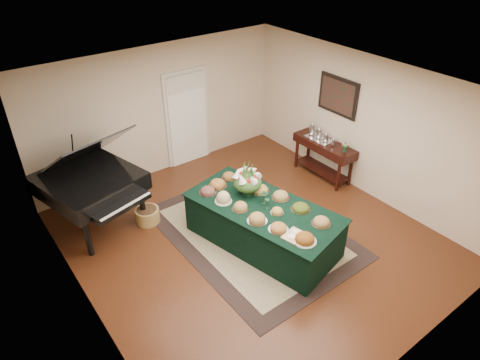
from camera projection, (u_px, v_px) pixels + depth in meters
ground at (250, 238)px, 7.44m from camera, size 6.00×6.00×0.00m
area_rug at (252, 232)px, 7.57m from camera, size 2.55×3.57×0.01m
kitchen_doorway at (187, 119)px, 9.19m from camera, size 1.05×0.07×2.10m
buffet_table at (263, 225)px, 7.14m from camera, size 1.76×2.77×0.76m
food_platters at (258, 203)px, 6.94m from camera, size 1.25×2.37×0.15m
cutting_board at (295, 235)px, 6.28m from camera, size 0.40×0.40×0.10m
green_goblets at (265, 200)px, 6.94m from camera, size 0.16×0.25×0.18m
floral_centerpiece at (248, 179)px, 7.09m from camera, size 0.49×0.49×0.49m
grand_piano at (90, 182)px, 7.32m from camera, size 1.81×2.02×1.79m
wicker_basket at (148, 215)px, 7.77m from camera, size 0.43×0.43×0.27m
mahogany_sideboard at (324, 150)px, 8.85m from camera, size 0.45×1.41×0.81m
tea_service at (321, 135)px, 8.78m from camera, size 0.34×0.74×0.30m
pink_bouquet at (345, 146)px, 8.33m from camera, size 0.16×0.16×0.21m
wall_painting at (338, 96)px, 8.36m from camera, size 0.05×0.95×0.75m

